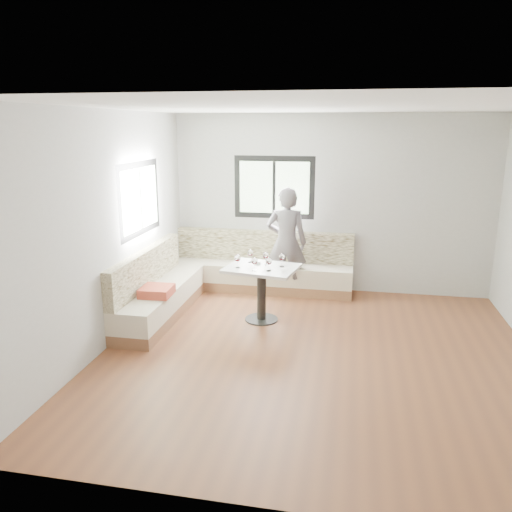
{
  "coord_description": "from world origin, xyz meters",
  "views": [
    {
      "loc": [
        0.34,
        -5.4,
        2.61
      ],
      "look_at": [
        -0.92,
        1.06,
        0.89
      ],
      "focal_mm": 35.0,
      "sensor_mm": 36.0,
      "label": 1
    }
  ],
  "objects": [
    {
      "name": "olive_ramekin",
      "position": [
        -0.9,
        1.09,
        0.78
      ],
      "size": [
        0.09,
        0.09,
        0.04
      ],
      "color": "white",
      "rests_on": "table"
    },
    {
      "name": "wine_glass_b",
      "position": [
        -0.88,
        0.76,
        0.89
      ],
      "size": [
        0.08,
        0.08,
        0.18
      ],
      "color": "white",
      "rests_on": "table"
    },
    {
      "name": "wine_glass_c",
      "position": [
        -0.69,
        0.78,
        0.89
      ],
      "size": [
        0.08,
        0.08,
        0.18
      ],
      "color": "white",
      "rests_on": "table"
    },
    {
      "name": "wine_glass_e",
      "position": [
        -0.55,
        1.01,
        0.89
      ],
      "size": [
        0.08,
        0.08,
        0.18
      ],
      "color": "white",
      "rests_on": "table"
    },
    {
      "name": "wine_glass_f",
      "position": [
        -1.02,
        1.15,
        0.89
      ],
      "size": [
        0.08,
        0.08,
        0.18
      ],
      "color": "white",
      "rests_on": "table"
    },
    {
      "name": "person",
      "position": [
        -0.63,
        2.06,
        0.86
      ],
      "size": [
        0.64,
        0.43,
        1.72
      ],
      "primitive_type": "imported",
      "rotation": [
        0.0,
        0.0,
        3.18
      ],
      "color": "#5E585D",
      "rests_on": "ground"
    },
    {
      "name": "room",
      "position": [
        -0.08,
        0.08,
        1.41
      ],
      "size": [
        5.01,
        5.01,
        2.81
      ],
      "color": "brown",
      "rests_on": "ground"
    },
    {
      "name": "wine_glass_a",
      "position": [
        -1.13,
        0.85,
        0.89
      ],
      "size": [
        0.08,
        0.08,
        0.18
      ],
      "color": "white",
      "rests_on": "table"
    },
    {
      "name": "wine_glass_d",
      "position": [
        -0.79,
        1.07,
        0.89
      ],
      "size": [
        0.08,
        0.08,
        0.18
      ],
      "color": "white",
      "rests_on": "table"
    },
    {
      "name": "banquette",
      "position": [
        -1.59,
        1.63,
        0.33
      ],
      "size": [
        2.9,
        2.8,
        0.95
      ],
      "color": "brown",
      "rests_on": "ground"
    },
    {
      "name": "table",
      "position": [
        -0.82,
        0.96,
        0.57
      ],
      "size": [
        1.04,
        0.87,
        0.76
      ],
      "rotation": [
        0.0,
        0.0,
        -0.17
      ],
      "color": "black",
      "rests_on": "ground"
    }
  ]
}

